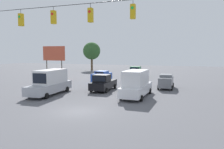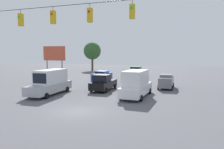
# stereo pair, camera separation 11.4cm
# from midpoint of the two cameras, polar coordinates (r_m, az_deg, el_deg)

# --- Properties ---
(ground_plane) EXTENTS (140.00, 140.00, 0.00)m
(ground_plane) POSITION_cam_midpoint_polar(r_m,az_deg,el_deg) (18.63, -8.79, -9.47)
(ground_plane) COLOR #56565B
(overhead_signal_span) EXTENTS (21.95, 0.38, 8.99)m
(overhead_signal_span) POSITION_cam_midpoint_polar(r_m,az_deg,el_deg) (17.20, -10.69, 8.79)
(overhead_signal_span) COLOR slate
(overhead_signal_span) RESTS_ON ground_plane
(pickup_truck_green_withflow_deep) EXTENTS (2.29, 5.49, 2.12)m
(pickup_truck_green_withflow_deep) POSITION_cam_midpoint_polar(r_m,az_deg,el_deg) (45.11, 6.23, 0.68)
(pickup_truck_green_withflow_deep) COLOR #236038
(pickup_truck_green_withflow_deep) RESTS_ON ground_plane
(pickup_truck_black_withflow_mid) EXTENTS (2.38, 5.34, 2.12)m
(pickup_truck_black_withflow_mid) POSITION_cam_midpoint_polar(r_m,az_deg,el_deg) (28.20, -2.42, -2.24)
(pickup_truck_black_withflow_mid) COLOR black
(pickup_truck_black_withflow_mid) RESTS_ON ground_plane
(sedan_blue_withflow_far) EXTENTS (2.27, 4.16, 2.01)m
(sedan_blue_withflow_far) POSITION_cam_midpoint_polar(r_m,az_deg,el_deg) (34.67, -2.79, -0.65)
(sedan_blue_withflow_far) COLOR #234CB2
(sedan_blue_withflow_far) RESTS_ON ground_plane
(sedan_grey_oncoming_far) EXTENTS (2.02, 4.34, 1.95)m
(sedan_grey_oncoming_far) POSITION_cam_midpoint_polar(r_m,az_deg,el_deg) (30.70, 13.83, -1.69)
(sedan_grey_oncoming_far) COLOR slate
(sedan_grey_oncoming_far) RESTS_ON ground_plane
(box_truck_white_crossing_near) EXTENTS (2.46, 6.80, 2.94)m
(box_truck_white_crossing_near) POSITION_cam_midpoint_polar(r_m,az_deg,el_deg) (24.18, 6.20, -2.45)
(box_truck_white_crossing_near) COLOR silver
(box_truck_white_crossing_near) RESTS_ON ground_plane
(box_truck_silver_parked_shoulder) EXTENTS (2.62, 6.99, 2.89)m
(box_truck_silver_parked_shoulder) POSITION_cam_midpoint_polar(r_m,az_deg,el_deg) (26.53, -15.97, -1.97)
(box_truck_silver_parked_shoulder) COLOR #A8AAB2
(box_truck_silver_parked_shoulder) RESTS_ON ground_plane
(traffic_cone_nearest) EXTENTS (0.34, 0.34, 0.70)m
(traffic_cone_nearest) POSITION_cam_midpoint_polar(r_m,az_deg,el_deg) (25.29, -19.49, -4.90)
(traffic_cone_nearest) COLOR orange
(traffic_cone_nearest) RESTS_ON ground_plane
(traffic_cone_second) EXTENTS (0.34, 0.34, 0.70)m
(traffic_cone_second) POSITION_cam_midpoint_polar(r_m,az_deg,el_deg) (26.96, -16.37, -4.17)
(traffic_cone_second) COLOR orange
(traffic_cone_second) RESTS_ON ground_plane
(traffic_cone_third) EXTENTS (0.34, 0.34, 0.70)m
(traffic_cone_third) POSITION_cam_midpoint_polar(r_m,az_deg,el_deg) (29.22, -13.43, -3.35)
(traffic_cone_third) COLOR orange
(traffic_cone_third) RESTS_ON ground_plane
(traffic_cone_fourth) EXTENTS (0.34, 0.34, 0.70)m
(traffic_cone_fourth) POSITION_cam_midpoint_polar(r_m,az_deg,el_deg) (31.07, -11.11, -2.77)
(traffic_cone_fourth) COLOR orange
(traffic_cone_fourth) RESTS_ON ground_plane
(roadside_billboard) EXTENTS (4.31, 0.16, 6.00)m
(roadside_billboard) POSITION_cam_midpoint_polar(r_m,az_deg,el_deg) (38.56, -15.02, 4.79)
(roadside_billboard) COLOR #4C473D
(roadside_billboard) RESTS_ON ground_plane
(tree_horizon_left) EXTENTS (4.83, 4.83, 7.85)m
(tree_horizon_left) POSITION_cam_midpoint_polar(r_m,az_deg,el_deg) (61.41, -5.37, 6.12)
(tree_horizon_left) COLOR #4C3823
(tree_horizon_left) RESTS_ON ground_plane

